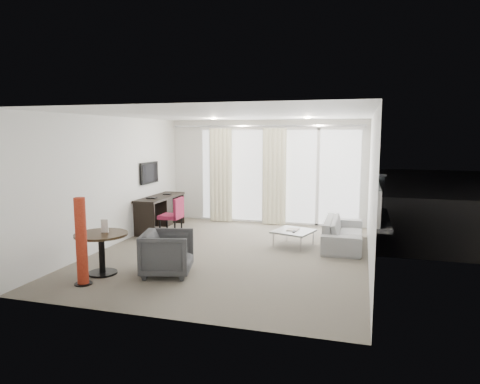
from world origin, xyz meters
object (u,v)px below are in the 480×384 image
(desk_chair, at_px, (171,217))
(coffee_table, at_px, (293,238))
(desk, at_px, (161,213))
(red_lamp, at_px, (81,242))
(tub_armchair, at_px, (167,253))
(round_table, at_px, (102,254))
(rattan_chair_b, at_px, (362,200))
(sofa, at_px, (343,232))
(rattan_chair_a, at_px, (304,200))

(desk_chair, relative_size, coffee_table, 1.20)
(desk, distance_m, red_lamp, 3.78)
(tub_armchair, bearing_deg, round_table, 89.56)
(desk, relative_size, red_lamp, 1.28)
(red_lamp, bearing_deg, desk_chair, 90.78)
(desk, bearing_deg, rattan_chair_b, 33.90)
(sofa, height_order, rattan_chair_a, rattan_chair_a)
(round_table, height_order, red_lamp, red_lamp)
(rattan_chair_b, bearing_deg, desk, -153.21)
(round_table, xyz_separation_m, rattan_chair_b, (4.01, 6.29, 0.10))
(desk_chair, bearing_deg, desk, 133.43)
(desk_chair, xyz_separation_m, round_table, (0.04, -2.67, -0.10))
(sofa, bearing_deg, desk_chair, 93.34)
(tub_armchair, xyz_separation_m, rattan_chair_a, (1.41, 6.01, 0.04))
(red_lamp, height_order, sofa, red_lamp)
(red_lamp, bearing_deg, coffee_table, 48.72)
(desk_chair, distance_m, rattan_chair_a, 4.37)
(desk_chair, bearing_deg, coffee_table, -2.06)
(desk_chair, distance_m, coffee_table, 2.76)
(red_lamp, bearing_deg, round_table, 90.79)
(tub_armchair, distance_m, rattan_chair_b, 6.73)
(desk, relative_size, rattan_chair_a, 2.14)
(desk_chair, distance_m, red_lamp, 3.19)
(coffee_table, relative_size, rattan_chair_a, 0.92)
(desk, xyz_separation_m, rattan_chair_a, (3.00, 3.04, -0.00))
(round_table, bearing_deg, rattan_chair_b, 57.46)
(desk, bearing_deg, sofa, -4.52)
(coffee_table, bearing_deg, desk, 168.73)
(red_lamp, bearing_deg, tub_armchair, 36.79)
(tub_armchair, bearing_deg, desk_chair, 9.53)
(tub_armchair, relative_size, sofa, 0.41)
(round_table, xyz_separation_m, tub_armchair, (1.03, 0.26, 0.02))
(desk_chair, height_order, coffee_table, desk_chair)
(desk, distance_m, sofa, 4.25)
(desk, height_order, red_lamp, red_lamp)
(red_lamp, distance_m, sofa, 5.01)
(desk, height_order, rattan_chair_a, desk)
(rattan_chair_b, bearing_deg, rattan_chair_a, 173.86)
(red_lamp, relative_size, rattan_chair_b, 1.52)
(sofa, bearing_deg, rattan_chair_b, -5.71)
(desk, xyz_separation_m, sofa, (4.23, -0.33, -0.12))
(desk, relative_size, round_table, 2.02)
(desk_chair, xyz_separation_m, coffee_table, (2.75, -0.10, -0.27))
(sofa, bearing_deg, round_table, 128.14)
(desk, distance_m, tub_armchair, 3.36)
(rattan_chair_b, bearing_deg, sofa, -102.82)
(rattan_chair_a, bearing_deg, rattan_chair_b, -14.36)
(desk, bearing_deg, desk_chair, -46.60)
(round_table, relative_size, rattan_chair_a, 1.06)
(desk, xyz_separation_m, coffee_table, (3.27, -0.65, -0.23))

